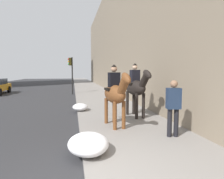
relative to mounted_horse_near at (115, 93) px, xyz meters
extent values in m
cube|color=gray|center=(-3.47, -0.53, -1.27)|extent=(120.00, 3.60, 0.12)
ellipsoid|color=brown|center=(0.08, 0.01, -0.05)|extent=(1.57, 0.80, 0.66)
cylinder|color=brown|center=(-0.34, -0.22, -0.73)|extent=(0.13, 0.13, 0.96)
cylinder|color=brown|center=(-0.39, 0.10, -0.73)|extent=(0.13, 0.13, 0.96)
cylinder|color=brown|center=(0.55, -0.07, -0.73)|extent=(0.13, 0.13, 0.96)
cylinder|color=brown|center=(0.50, 0.24, -0.73)|extent=(0.13, 0.13, 0.96)
cylinder|color=brown|center=(-0.68, -0.11, 0.30)|extent=(0.67, 0.38, 0.68)
ellipsoid|color=brown|center=(-0.89, -0.15, 0.55)|extent=(0.65, 0.32, 0.49)
cylinder|color=black|center=(0.78, 0.13, -0.15)|extent=(0.29, 0.14, 0.55)
cube|color=black|center=(0.13, 0.02, 0.13)|extent=(0.53, 0.66, 0.08)
cube|color=black|center=(0.13, 0.02, 0.45)|extent=(0.34, 0.42, 0.55)
sphere|color=tan|center=(0.13, 0.02, 0.84)|extent=(0.22, 0.22, 0.22)
cone|color=black|center=(0.13, 0.02, 0.96)|extent=(0.23, 0.23, 0.10)
ellipsoid|color=black|center=(1.38, -1.19, 0.06)|extent=(1.57, 0.79, 0.66)
cylinder|color=black|center=(0.96, -1.42, -0.67)|extent=(0.13, 0.13, 1.07)
cylinder|color=black|center=(0.91, -1.10, -0.67)|extent=(0.13, 0.13, 1.07)
cylinder|color=black|center=(1.85, -1.27, -0.67)|extent=(0.13, 0.13, 1.07)
cylinder|color=black|center=(1.80, -0.96, -0.67)|extent=(0.13, 0.13, 1.07)
cylinder|color=black|center=(0.62, -1.31, 0.40)|extent=(0.67, 0.38, 0.68)
ellipsoid|color=black|center=(0.41, -1.34, 0.65)|extent=(0.65, 0.32, 0.49)
cylinder|color=black|center=(2.08, -1.07, -0.04)|extent=(0.29, 0.14, 0.55)
cube|color=black|center=(1.43, -1.18, 0.24)|extent=(0.53, 0.66, 0.08)
cube|color=black|center=(1.43, -1.18, 0.55)|extent=(0.34, 0.42, 0.55)
sphere|color=#D8AD8C|center=(1.43, -1.18, 0.95)|extent=(0.22, 0.22, 0.22)
cone|color=black|center=(1.43, -1.18, 1.07)|extent=(0.23, 0.23, 0.10)
cylinder|color=black|center=(-1.40, -1.36, -0.78)|extent=(0.14, 0.14, 0.85)
cylinder|color=black|center=(-1.43, -1.56, -0.78)|extent=(0.14, 0.14, 0.85)
cube|color=#1E2D47|center=(-1.42, -1.46, -0.05)|extent=(0.32, 0.44, 0.62)
sphere|color=#8C664C|center=(-1.42, -1.46, 0.38)|extent=(0.22, 0.22, 0.22)
cylinder|color=black|center=(11.70, 7.72, -1.01)|extent=(0.64, 0.23, 0.64)
cylinder|color=black|center=(14.47, 7.78, -1.01)|extent=(0.64, 0.23, 0.64)
cylinder|color=black|center=(11.68, 1.51, 0.38)|extent=(0.12, 0.12, 3.41)
cube|color=#2D280C|center=(11.68, 1.69, 1.68)|extent=(0.20, 0.24, 0.70)
sphere|color=red|center=(11.68, 1.82, 1.90)|extent=(0.14, 0.14, 0.14)
sphere|color=orange|center=(11.68, 1.82, 1.68)|extent=(0.14, 0.14, 0.14)
sphere|color=green|center=(11.68, 1.82, 1.46)|extent=(0.14, 0.14, 0.14)
ellipsoid|color=white|center=(-2.09, 1.12, -0.99)|extent=(1.28, 0.98, 0.44)
ellipsoid|color=white|center=(3.21, 1.12, -1.03)|extent=(1.00, 0.77, 0.35)
camera|label=1|loc=(-6.68, 1.46, 0.73)|focal=31.27mm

